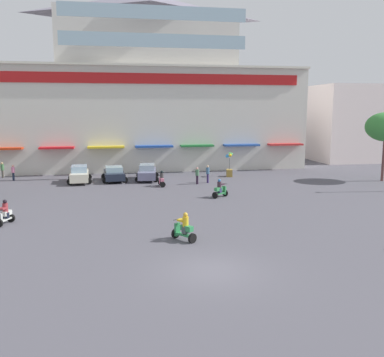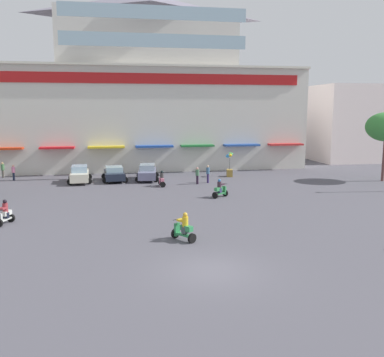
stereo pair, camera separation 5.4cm
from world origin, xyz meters
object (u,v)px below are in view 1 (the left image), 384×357
object	(u,v)px
parked_car_0	(79,174)
scooter_rider_3	(220,190)
parked_car_1	(114,174)
scooter_rider_0	(184,229)
pedestrian_3	(2,169)
pedestrian_0	(197,175)
balloon_vendor_cart	(229,165)
scooter_rider_1	(162,180)
pedestrian_4	(208,173)
scooter_rider_4	(5,215)
parked_car_2	(147,172)
pedestrian_1	(13,172)

from	to	relation	value
parked_car_0	scooter_rider_3	xyz separation A→B (m)	(11.63, -9.30, -0.18)
parked_car_1	scooter_rider_0	size ratio (longest dim) A/B	2.64
parked_car_0	pedestrian_3	distance (m)	9.09
pedestrian_0	balloon_vendor_cart	xyz separation A→B (m)	(4.19, 3.94, 0.29)
pedestrian_3	scooter_rider_0	bearing A→B (deg)	-58.40
parked_car_1	scooter_rider_3	xyz separation A→B (m)	(8.34, -9.54, -0.11)
scooter_rider_1	pedestrian_4	xyz separation A→B (m)	(4.56, 1.17, 0.37)
scooter_rider_0	scooter_rider_1	size ratio (longest dim) A/B	1.07
parked_car_0	scooter_rider_1	xyz separation A→B (m)	(7.57, -3.53, -0.21)
parked_car_1	scooter_rider_3	distance (m)	12.68
parked_car_1	balloon_vendor_cart	distance (m)	11.94
scooter_rider_4	balloon_vendor_cart	world-z (taller)	balloon_vendor_cart
pedestrian_4	pedestrian_0	bearing A→B (deg)	-154.29
scooter_rider_0	pedestrian_0	distance (m)	17.66
parked_car_2	pedestrian_4	world-z (taller)	pedestrian_4
parked_car_0	pedestrian_3	xyz separation A→B (m)	(-8.01, 4.28, 0.11)
pedestrian_0	scooter_rider_4	bearing A→B (deg)	-139.81
scooter_rider_3	pedestrian_1	bearing A→B (deg)	147.37
parked_car_2	scooter_rider_3	xyz separation A→B (m)	(5.11, -9.57, -0.16)
scooter_rider_0	scooter_rider_3	bearing A→B (deg)	66.75
scooter_rider_3	scooter_rider_1	bearing A→B (deg)	125.16
parked_car_0	scooter_rider_4	bearing A→B (deg)	-102.36
parked_car_2	pedestrian_0	size ratio (longest dim) A/B	2.87
scooter_rider_3	pedestrian_0	distance (m)	6.43
pedestrian_4	balloon_vendor_cart	size ratio (longest dim) A/B	0.66
scooter_rider_4	pedestrian_1	bearing A→B (deg)	100.70
parked_car_2	pedestrian_3	distance (m)	15.07
pedestrian_0	pedestrian_1	distance (m)	18.31
parked_car_0	scooter_rider_4	xyz separation A→B (m)	(-3.28, -14.96, -0.18)
pedestrian_1	parked_car_1	bearing A→B (deg)	-12.04
parked_car_0	scooter_rider_3	world-z (taller)	parked_car_0
pedestrian_0	scooter_rider_3	bearing A→B (deg)	-84.33
balloon_vendor_cart	scooter_rider_0	bearing A→B (deg)	-111.19
scooter_rider_3	balloon_vendor_cart	distance (m)	10.95
scooter_rider_4	parked_car_1	bearing A→B (deg)	66.66
parked_car_2	scooter_rider_0	world-z (taller)	parked_car_2
scooter_rider_1	balloon_vendor_cart	xyz separation A→B (m)	(7.62, 4.57, 0.60)
parked_car_1	pedestrian_0	world-z (taller)	pedestrian_0
parked_car_2	scooter_rider_3	distance (m)	10.85
scooter_rider_0	scooter_rider_1	distance (m)	16.58
parked_car_0	scooter_rider_4	distance (m)	15.32
parked_car_2	scooter_rider_0	distance (m)	20.38
scooter_rider_4	pedestrian_1	size ratio (longest dim) A/B	0.99
parked_car_0	scooter_rider_1	size ratio (longest dim) A/B	3.00
pedestrian_1	pedestrian_3	world-z (taller)	pedestrian_3
parked_car_0	scooter_rider_0	bearing A→B (deg)	-70.83
scooter_rider_0	pedestrian_0	world-z (taller)	pedestrian_0
scooter_rider_1	scooter_rider_4	bearing A→B (deg)	-133.49
pedestrian_1	pedestrian_0	bearing A→B (deg)	-16.65
parked_car_2	scooter_rider_4	distance (m)	18.12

